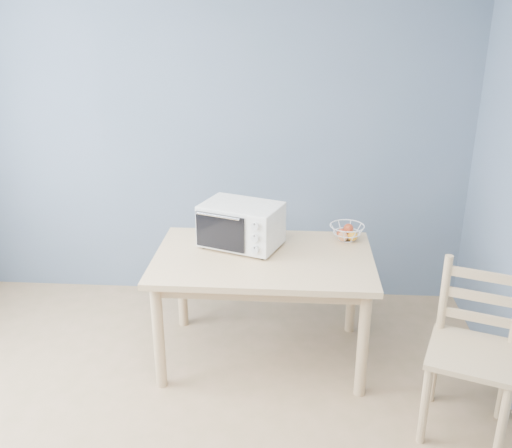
# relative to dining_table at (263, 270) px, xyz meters

# --- Properties ---
(room) EXTENTS (4.01, 4.51, 2.61)m
(room) POSITION_rel_dining_table_xyz_m (-0.49, -1.30, 0.65)
(room) COLOR tan
(room) RESTS_ON ground
(dining_table) EXTENTS (1.40, 0.90, 0.75)m
(dining_table) POSITION_rel_dining_table_xyz_m (0.00, 0.00, 0.00)
(dining_table) COLOR tan
(dining_table) RESTS_ON ground
(toaster_oven) EXTENTS (0.59, 0.49, 0.30)m
(toaster_oven) POSITION_rel_dining_table_xyz_m (-0.17, 0.15, 0.26)
(toaster_oven) COLOR white
(toaster_oven) RESTS_ON dining_table
(fruit_basket) EXTENTS (0.30, 0.30, 0.12)m
(fruit_basket) POSITION_rel_dining_table_xyz_m (0.55, 0.30, 0.16)
(fruit_basket) COLOR white
(fruit_basket) RESTS_ON dining_table
(dining_chair) EXTENTS (0.58, 0.58, 0.97)m
(dining_chair) POSITION_rel_dining_table_xyz_m (1.18, -0.60, -0.17)
(dining_chair) COLOR tan
(dining_chair) RESTS_ON ground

